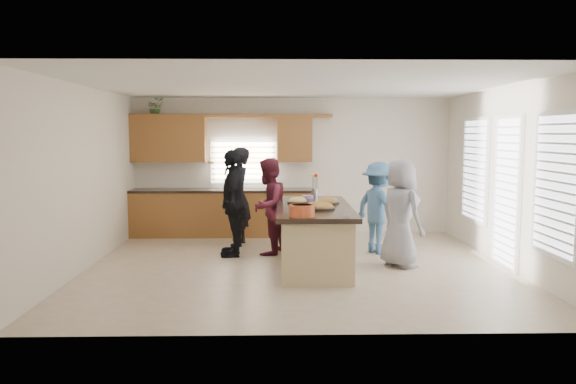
{
  "coord_description": "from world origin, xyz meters",
  "views": [
    {
      "loc": [
        -0.34,
        -8.61,
        2.08
      ],
      "look_at": [
        -0.14,
        0.22,
        1.15
      ],
      "focal_mm": 35.0,
      "sensor_mm": 36.0,
      "label": 1
    }
  ],
  "objects_px": {
    "island": "(314,237)",
    "woman_right_front": "(401,213)",
    "woman_left_back": "(238,197)",
    "woman_right_back": "(379,208)",
    "salad_bowl": "(302,210)",
    "woman_left_front": "(233,203)",
    "woman_left_mid": "(268,207)"
  },
  "relations": [
    {
      "from": "island",
      "to": "woman_right_back",
      "type": "height_order",
      "value": "woman_right_back"
    },
    {
      "from": "woman_left_mid",
      "to": "woman_right_front",
      "type": "xyz_separation_m",
      "value": [
        2.07,
        -0.94,
        0.01
      ]
    },
    {
      "from": "woman_left_front",
      "to": "salad_bowl",
      "type": "bearing_deg",
      "value": 27.52
    },
    {
      "from": "woman_left_back",
      "to": "woman_left_front",
      "type": "distance_m",
      "value": 0.9
    },
    {
      "from": "woman_left_front",
      "to": "woman_right_front",
      "type": "height_order",
      "value": "woman_left_front"
    },
    {
      "from": "salad_bowl",
      "to": "woman_left_front",
      "type": "bearing_deg",
      "value": 119.72
    },
    {
      "from": "salad_bowl",
      "to": "woman_right_back",
      "type": "relative_size",
      "value": 0.22
    },
    {
      "from": "salad_bowl",
      "to": "woman_right_back",
      "type": "distance_m",
      "value": 2.5
    },
    {
      "from": "woman_left_back",
      "to": "woman_right_back",
      "type": "xyz_separation_m",
      "value": [
        2.48,
        -0.75,
        -0.12
      ]
    },
    {
      "from": "woman_left_back",
      "to": "woman_right_back",
      "type": "relative_size",
      "value": 1.15
    },
    {
      "from": "island",
      "to": "woman_right_front",
      "type": "distance_m",
      "value": 1.4
    },
    {
      "from": "woman_left_mid",
      "to": "woman_right_front",
      "type": "height_order",
      "value": "woman_right_front"
    },
    {
      "from": "island",
      "to": "woman_left_back",
      "type": "distance_m",
      "value": 2.16
    },
    {
      "from": "island",
      "to": "woman_right_front",
      "type": "relative_size",
      "value": 1.62
    },
    {
      "from": "woman_left_mid",
      "to": "woman_right_back",
      "type": "bearing_deg",
      "value": 116.63
    },
    {
      "from": "salad_bowl",
      "to": "woman_left_front",
      "type": "distance_m",
      "value": 2.18
    },
    {
      "from": "island",
      "to": "woman_left_back",
      "type": "xyz_separation_m",
      "value": [
        -1.29,
        1.67,
        0.46
      ]
    },
    {
      "from": "woman_right_front",
      "to": "woman_left_mid",
      "type": "bearing_deg",
      "value": 36.97
    },
    {
      "from": "salad_bowl",
      "to": "woman_left_mid",
      "type": "height_order",
      "value": "woman_left_mid"
    },
    {
      "from": "island",
      "to": "salad_bowl",
      "type": "bearing_deg",
      "value": -101.09
    },
    {
      "from": "woman_left_back",
      "to": "woman_right_front",
      "type": "distance_m",
      "value": 3.16
    },
    {
      "from": "woman_left_back",
      "to": "woman_right_front",
      "type": "bearing_deg",
      "value": 60.95
    },
    {
      "from": "woman_right_back",
      "to": "salad_bowl",
      "type": "bearing_deg",
      "value": 111.18
    },
    {
      "from": "island",
      "to": "woman_left_front",
      "type": "relative_size",
      "value": 1.5
    },
    {
      "from": "salad_bowl",
      "to": "woman_left_back",
      "type": "distance_m",
      "value": 2.98
    },
    {
      "from": "woman_right_back",
      "to": "island",
      "type": "bearing_deg",
      "value": 94.0
    },
    {
      "from": "woman_left_front",
      "to": "woman_right_back",
      "type": "distance_m",
      "value": 2.51
    },
    {
      "from": "woman_left_mid",
      "to": "woman_right_back",
      "type": "relative_size",
      "value": 1.04
    },
    {
      "from": "salad_bowl",
      "to": "woman_right_front",
      "type": "bearing_deg",
      "value": 33.16
    },
    {
      "from": "woman_right_back",
      "to": "woman_left_front",
      "type": "bearing_deg",
      "value": 59.66
    },
    {
      "from": "island",
      "to": "woman_right_front",
      "type": "height_order",
      "value": "woman_right_front"
    },
    {
      "from": "woman_left_mid",
      "to": "woman_left_front",
      "type": "distance_m",
      "value": 0.6
    }
  ]
}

